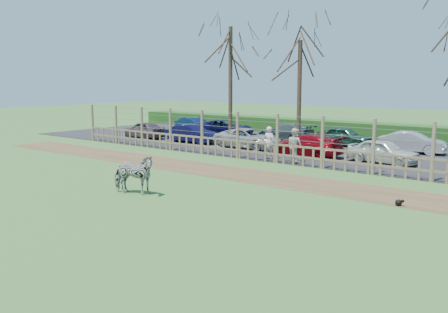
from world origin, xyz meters
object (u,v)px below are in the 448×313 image
Objects in this scene: visitor_a at (269,143)px; visitor_b at (295,145)px; crow at (399,203)px; car_3 at (306,145)px; car_11 at (412,142)px; zebra at (133,174)px; tree_left at (230,57)px; car_8 at (226,128)px; car_4 at (383,151)px; car_10 at (345,136)px; car_0 at (144,130)px; car_1 at (192,134)px; tree_mid at (300,68)px; car_2 at (248,138)px; car_7 at (195,125)px; car_9 at (285,132)px.

visitor_a and visitor_b have the same top height.
visitor_a is 10.39m from crow.
car_3 is 1.14× the size of car_11.
zebra is 1.03× the size of visitor_a.
tree_left reaches higher than car_8.
zebra is at bearing 163.95° from car_4.
visitor_b reaches higher than car_8.
visitor_b reaches higher than car_10.
car_0 and car_1 have the same top height.
car_1 is (4.48, 0.15, 0.00)m from car_0.
car_3 is at bearing -52.96° from tree_mid.
car_3 is 1.17× the size of car_10.
tree_left reaches higher than zebra.
car_4 is at bearing 114.76° from crow.
car_8 is (-8.55, 7.06, -0.26)m from visitor_a.
zebra is 15.02m from car_1.
zebra is 0.43× the size of car_3.
visitor_b is (2.63, -4.85, -3.96)m from tree_mid.
visitor_a is at bearing 137.38° from car_11.
car_3 is (0.98, 2.10, -0.26)m from visitor_a.
car_10 and car_11 have the same top height.
car_8 is (-17.36, 12.52, 0.52)m from crow.
car_0 is 4.48m from car_1.
tree_mid is at bearing -112.24° from car_8.
car_8 is at bearing 90.23° from car_10.
visitor_a is at bearing -129.19° from car_2.
car_4 and car_7 have the same top height.
car_0 and car_11 have the same top height.
visitor_a is (-0.61, 9.84, 0.16)m from zebra.
tree_mid is (4.50, 1.00, -0.75)m from tree_left.
car_11 is at bearing -77.42° from car_1.
zebra reaches higher than car_2.
car_7 is at bearing 60.77° from car_2.
car_0 is at bearing 94.38° from car_4.
car_9 is 1.17× the size of car_10.
crow is 0.07× the size of car_2.
car_0 is 18.00m from car_11.
tree_left is 2.16× the size of car_11.
visitor_b is 0.49× the size of car_0.
visitor_a is at bearing 29.64° from car_9.
car_10 is at bearing 96.07° from car_9.
car_0 is at bearing -168.06° from tree_mid.
car_10 is (8.62, 4.82, 0.00)m from car_1.
crow is at bearing 47.92° from car_9.
car_0 is at bearing -57.69° from car_9.
crow is at bearing -32.79° from tree_left.
car_4 is at bearing -96.94° from car_1.
crow is at bearing -81.87° from zebra.
tree_left is at bearing -67.89° from car_1.
tree_mid reaches higher than car_3.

